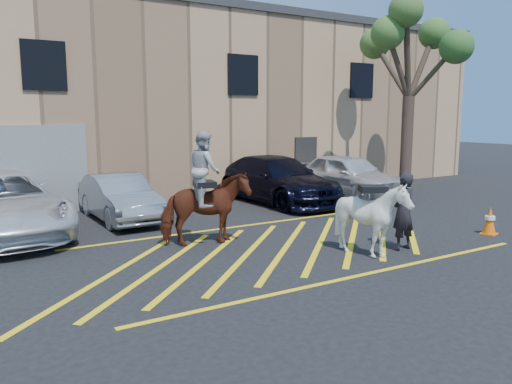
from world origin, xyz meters
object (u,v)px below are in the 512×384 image
car_blue_suv (277,180)px  mounted_bay (205,200)px  handler (403,212)px  saddled_white (372,218)px  car_silver_sedan (120,198)px  car_white_suv (348,175)px  traffic_cone (490,221)px  tree (411,44)px

car_blue_suv → mounted_bay: (-4.79, -4.10, 0.28)m
handler → saddled_white: 1.01m
car_blue_suv → saddled_white: 7.18m
car_silver_sedan → saddled_white: bearing=-62.8°
car_white_suv → traffic_cone: (-0.95, -6.61, -0.46)m
car_blue_suv → tree: size_ratio=0.77×
car_blue_suv → saddled_white: bearing=-109.0°
car_silver_sedan → handler: (4.65, -6.66, 0.22)m
mounted_bay → handler: bearing=-36.4°
tree → car_blue_suv: bearing=163.9°
car_silver_sedan → tree: size_ratio=0.56×
car_silver_sedan → car_blue_suv: 5.73m
traffic_cone → car_silver_sedan: bearing=138.8°
saddled_white → car_white_suv: bearing=52.0°
car_white_suv → handler: 7.64m
car_blue_suv → saddled_white: size_ratio=2.81×
car_blue_suv → traffic_cone: (2.05, -6.98, -0.45)m
car_blue_suv → car_white_suv: size_ratio=1.17×
car_silver_sedan → handler: handler is taller
car_blue_suv → handler: 6.93m
car_white_suv → mounted_bay: size_ratio=1.77×
car_silver_sedan → traffic_cone: 10.33m
car_silver_sedan → saddled_white: (3.65, -6.68, 0.17)m
car_white_suv → saddled_white: size_ratio=2.41×
tree → car_white_suv: bearing=151.5°
car_blue_suv → tree: bearing=-18.3°
car_white_suv → traffic_cone: bearing=-103.5°
car_silver_sedan → mounted_bay: size_ratio=1.51×
car_blue_suv → handler: handler is taller
car_silver_sedan → saddled_white: size_ratio=2.06×
handler → mounted_bay: 4.63m
car_white_suv → mounted_bay: bearing=-159.7°
car_white_suv → tree: 5.35m
saddled_white → traffic_cone: 4.15m
saddled_white → traffic_cone: size_ratio=2.75×
car_silver_sedan → car_white_suv: car_white_suv is taller
handler → saddled_white: size_ratio=0.90×
saddled_white → traffic_cone: bearing=-1.6°
car_silver_sedan → car_blue_suv: bearing=0.5°
handler → mounted_bay: (-3.72, 2.74, 0.20)m
car_silver_sedan → handler: bearing=-56.5°
mounted_bay → car_silver_sedan: bearing=103.4°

